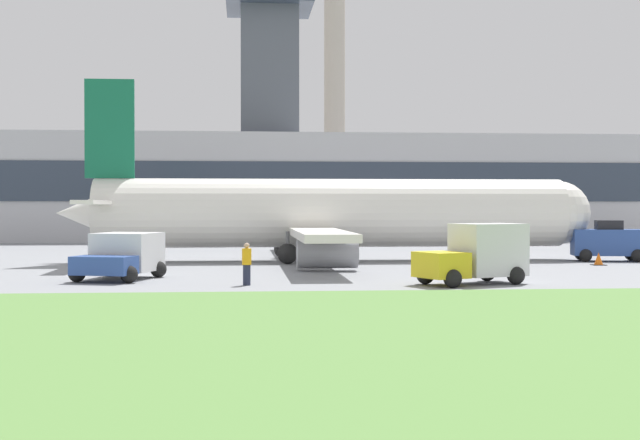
{
  "coord_description": "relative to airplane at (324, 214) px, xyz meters",
  "views": [
    {
      "loc": [
        -2.26,
        -49.01,
        3.04
      ],
      "look_at": [
        2.01,
        -0.11,
        2.26
      ],
      "focal_mm": 50.0,
      "sensor_mm": 36.0,
      "label": 1
    }
  ],
  "objects": [
    {
      "name": "baggage_truck",
      "position": [
        -9.48,
        -11.45,
        -1.63
      ],
      "size": [
        3.71,
        4.66,
        1.91
      ],
      "color": "#2D4C93",
      "rests_on": "ground_plane"
    },
    {
      "name": "airplane",
      "position": [
        0.0,
        0.0,
        0.0
      ],
      "size": [
        29.56,
        26.97,
        9.88
      ],
      "color": "white",
      "rests_on": "ground_plane"
    },
    {
      "name": "ground_crew_person",
      "position": [
        -4.35,
        -14.79,
        -1.76
      ],
      "size": [
        0.36,
        0.36,
        1.63
      ],
      "color": "#23283D",
      "rests_on": "ground_plane"
    },
    {
      "name": "ground_plane",
      "position": [
        -2.26,
        0.11,
        -2.59
      ],
      "size": [
        400.0,
        400.0,
        0.0
      ],
      "primitive_type": "plane",
      "color": "gray"
    },
    {
      "name": "pushback_tug",
      "position": [
        15.57,
        -1.56,
        -1.57
      ],
      "size": [
        4.13,
        2.74,
        2.25
      ],
      "color": "#2D4C93",
      "rests_on": "ground_plane"
    },
    {
      "name": "fuel_truck",
      "position": [
        4.59,
        -15.01,
        -1.46
      ],
      "size": [
        4.68,
        3.5,
        2.35
      ],
      "color": "yellow",
      "rests_on": "ground_plane"
    },
    {
      "name": "grass_strip",
      "position": [
        -2.26,
        -36.39,
        -2.56
      ],
      "size": [
        240.0,
        37.0,
        0.06
      ],
      "color": "#5B8942",
      "rests_on": "ground_plane"
    },
    {
      "name": "traffic_cone_near_nose",
      "position": [
        13.68,
        -4.77,
        -2.29
      ],
      "size": [
        0.67,
        0.67,
        0.65
      ],
      "color": "black",
      "rests_on": "ground_plane"
    },
    {
      "name": "smokestack_left",
      "position": [
        -1.41,
        58.21,
        13.23
      ],
      "size": [
        3.85,
        3.85,
        31.32
      ],
      "color": "#B2A899",
      "rests_on": "ground_plane"
    },
    {
      "name": "terminal_building",
      "position": [
        -2.24,
        32.87,
        2.84
      ],
      "size": [
        69.1,
        14.43,
        25.17
      ],
      "color": "#B2B2B7",
      "rests_on": "ground_plane"
    },
    {
      "name": "smokestack_right",
      "position": [
        6.86,
        60.59,
        14.95
      ],
      "size": [
        2.99,
        2.99,
        34.83
      ],
      "color": "#B2A899",
      "rests_on": "ground_plane"
    }
  ]
}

